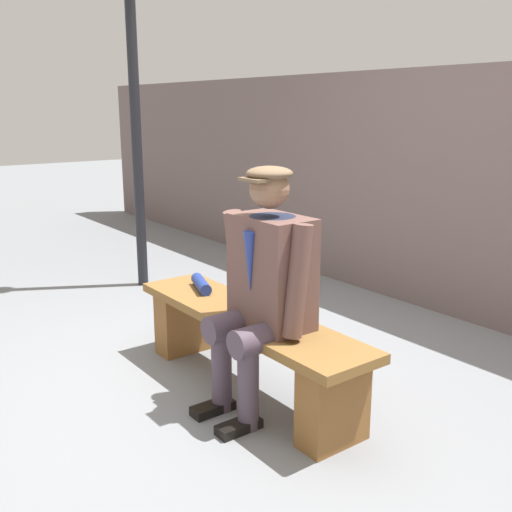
% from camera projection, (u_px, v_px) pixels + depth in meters
% --- Properties ---
extents(ground_plane, '(30.00, 30.00, 0.00)m').
position_uv_depth(ground_plane, '(246.00, 389.00, 3.47)').
color(ground_plane, gray).
extents(bench, '(1.75, 0.41, 0.47)m').
position_uv_depth(bench, '(246.00, 340.00, 3.40)').
color(bench, brown).
rests_on(bench, ground).
extents(seated_man, '(0.61, 0.56, 1.32)m').
position_uv_depth(seated_man, '(264.00, 281.00, 3.09)').
color(seated_man, brown).
rests_on(seated_man, ground).
extents(rolled_magazine, '(0.30, 0.17, 0.07)m').
position_uv_depth(rolled_magazine, '(201.00, 284.00, 3.78)').
color(rolled_magazine, navy).
rests_on(rolled_magazine, bench).
extents(stadium_wall, '(12.00, 0.24, 1.90)m').
position_uv_depth(stadium_wall, '(474.00, 196.00, 4.49)').
color(stadium_wall, '#685755').
rests_on(stadium_wall, ground).
extents(lamp_post, '(0.21, 0.21, 3.22)m').
position_uv_depth(lamp_post, '(133.00, 67.00, 5.06)').
color(lamp_post, black).
rests_on(lamp_post, ground).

